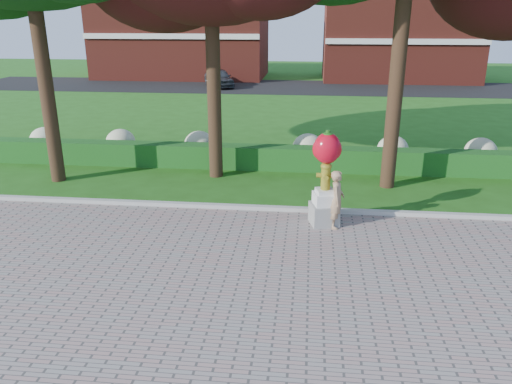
# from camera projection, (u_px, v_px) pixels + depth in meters

# --- Properties ---
(ground) EXTENTS (100.00, 100.00, 0.00)m
(ground) POSITION_uv_depth(u_px,v_px,m) (257.00, 262.00, 10.79)
(ground) COLOR #225615
(ground) RESTS_ON ground
(curb) EXTENTS (40.00, 0.18, 0.15)m
(curb) POSITION_uv_depth(u_px,v_px,m) (269.00, 209.00, 13.57)
(curb) COLOR #ADADA5
(curb) RESTS_ON ground
(lawn_hedge) EXTENTS (24.00, 0.70, 0.80)m
(lawn_hedge) POSITION_uv_depth(u_px,v_px,m) (278.00, 158.00, 17.21)
(lawn_hedge) COLOR #154B18
(lawn_hedge) RESTS_ON ground
(hydrangea_row) EXTENTS (20.10, 1.10, 0.99)m
(hydrangea_row) POSITION_uv_depth(u_px,v_px,m) (296.00, 147.00, 18.04)
(hydrangea_row) COLOR beige
(hydrangea_row) RESTS_ON ground
(street) EXTENTS (50.00, 8.00, 0.02)m
(street) POSITION_uv_depth(u_px,v_px,m) (297.00, 87.00, 37.01)
(street) COLOR black
(street) RESTS_ON ground
(building_left) EXTENTS (14.00, 8.00, 7.00)m
(building_left) POSITION_uv_depth(u_px,v_px,m) (183.00, 34.00, 42.48)
(building_left) COLOR maroon
(building_left) RESTS_ON ground
(building_right) EXTENTS (12.00, 8.00, 6.40)m
(building_right) POSITION_uv_depth(u_px,v_px,m) (398.00, 39.00, 40.75)
(building_right) COLOR maroon
(building_right) RESTS_ON ground
(hydrant_sculpture) EXTENTS (0.80, 0.80, 2.42)m
(hydrant_sculpture) POSITION_uv_depth(u_px,v_px,m) (326.00, 176.00, 12.26)
(hydrant_sculpture) COLOR gray
(hydrant_sculpture) RESTS_ON walkway
(woman) EXTENTS (0.42, 0.58, 1.47)m
(woman) POSITION_uv_depth(u_px,v_px,m) (337.00, 199.00, 12.25)
(woman) COLOR tan
(woman) RESTS_ON walkway
(parked_car) EXTENTS (3.06, 4.20, 1.33)m
(parked_car) POSITION_uv_depth(u_px,v_px,m) (219.00, 78.00, 36.82)
(parked_car) COLOR #3B3F43
(parked_car) RESTS_ON street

